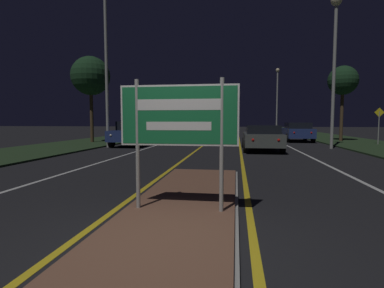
# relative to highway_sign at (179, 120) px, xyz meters

# --- Properties ---
(ground_plane) EXTENTS (160.00, 160.00, 0.00)m
(ground_plane) POSITION_rel_highway_sign_xyz_m (0.00, -1.39, -1.60)
(ground_plane) COLOR black
(median_island) EXTENTS (1.99, 8.47, 0.10)m
(median_island) POSITION_rel_highway_sign_xyz_m (0.00, 0.00, -1.56)
(median_island) COLOR #999993
(median_island) RESTS_ON ground_plane
(verge_left) EXTENTS (5.00, 100.00, 0.08)m
(verge_left) POSITION_rel_highway_sign_xyz_m (-9.50, 18.61, -1.56)
(verge_left) COLOR #23381E
(verge_left) RESTS_ON ground_plane
(verge_right) EXTENTS (5.00, 100.00, 0.08)m
(verge_right) POSITION_rel_highway_sign_xyz_m (9.50, 18.61, -1.56)
(verge_right) COLOR #23381E
(verge_right) RESTS_ON ground_plane
(centre_line_yellow_left) EXTENTS (0.12, 70.00, 0.01)m
(centre_line_yellow_left) POSITION_rel_highway_sign_xyz_m (-1.18, 23.61, -1.59)
(centre_line_yellow_left) COLOR gold
(centre_line_yellow_left) RESTS_ON ground_plane
(centre_line_yellow_right) EXTENTS (0.12, 70.00, 0.01)m
(centre_line_yellow_right) POSITION_rel_highway_sign_xyz_m (1.18, 23.61, -1.59)
(centre_line_yellow_right) COLOR gold
(centre_line_yellow_right) RESTS_ON ground_plane
(lane_line_white_left) EXTENTS (0.12, 70.00, 0.01)m
(lane_line_white_left) POSITION_rel_highway_sign_xyz_m (-4.20, 23.61, -1.59)
(lane_line_white_left) COLOR silver
(lane_line_white_left) RESTS_ON ground_plane
(lane_line_white_right) EXTENTS (0.12, 70.00, 0.01)m
(lane_line_white_right) POSITION_rel_highway_sign_xyz_m (4.20, 23.61, -1.59)
(lane_line_white_right) COLOR silver
(lane_line_white_right) RESTS_ON ground_plane
(edge_line_white_left) EXTENTS (0.10, 70.00, 0.01)m
(edge_line_white_left) POSITION_rel_highway_sign_xyz_m (-7.20, 23.61, -1.59)
(edge_line_white_left) COLOR silver
(edge_line_white_left) RESTS_ON ground_plane
(edge_line_white_right) EXTENTS (0.10, 70.00, 0.01)m
(edge_line_white_right) POSITION_rel_highway_sign_xyz_m (7.20, 23.61, -1.59)
(edge_line_white_right) COLOR silver
(edge_line_white_right) RESTS_ON ground_plane
(highway_sign) EXTENTS (1.97, 0.07, 2.18)m
(highway_sign) POSITION_rel_highway_sign_xyz_m (0.00, 0.00, 0.00)
(highway_sign) COLOR #9E9E99
(highway_sign) RESTS_ON median_island
(streetlight_left_near) EXTENTS (0.60, 0.60, 9.51)m
(streetlight_left_near) POSITION_rel_highway_sign_xyz_m (-6.69, 12.15, 4.90)
(streetlight_left_near) COLOR #9E9E99
(streetlight_left_near) RESTS_ON ground_plane
(streetlight_right_near) EXTENTS (0.61, 0.61, 8.55)m
(streetlight_right_near) POSITION_rel_highway_sign_xyz_m (6.35, 13.23, 4.39)
(streetlight_right_near) COLOR #9E9E99
(streetlight_right_near) RESTS_ON ground_plane
(streetlight_right_far) EXTENTS (0.49, 0.49, 8.46)m
(streetlight_right_far) POSITION_rel_highway_sign_xyz_m (6.20, 35.98, 3.72)
(streetlight_right_far) COLOR #9E9E99
(streetlight_right_far) RESTS_ON ground_plane
(car_receding_0) EXTENTS (2.03, 4.54, 1.37)m
(car_receding_0) POSITION_rel_highway_sign_xyz_m (2.31, 11.59, -0.87)
(car_receding_0) COLOR #4C514C
(car_receding_0) RESTS_ON ground_plane
(car_receding_1) EXTENTS (2.03, 4.21, 1.47)m
(car_receding_1) POSITION_rel_highway_sign_xyz_m (5.62, 19.31, -0.82)
(car_receding_1) COLOR navy
(car_receding_1) RESTS_ON ground_plane
(car_approaching_0) EXTENTS (2.02, 4.40, 1.56)m
(car_approaching_0) POSITION_rel_highway_sign_xyz_m (-5.63, 13.69, -0.78)
(car_approaching_0) COLOR navy
(car_approaching_0) RESTS_ON ground_plane
(car_approaching_1) EXTENTS (1.95, 4.78, 1.45)m
(car_approaching_1) POSITION_rel_highway_sign_xyz_m (-2.83, 22.22, -0.83)
(car_approaching_1) COLOR navy
(car_approaching_1) RESTS_ON ground_plane
(warning_sign) EXTENTS (0.60, 0.06, 2.36)m
(warning_sign) POSITION_rel_highway_sign_xyz_m (10.04, 16.03, -0.10)
(warning_sign) COLOR #9E9E99
(warning_sign) RESTS_ON verge_right
(roadside_palm_left) EXTENTS (2.72, 2.72, 6.06)m
(roadside_palm_left) POSITION_rel_highway_sign_xyz_m (-9.32, 15.34, 3.15)
(roadside_palm_left) COLOR #4C3823
(roadside_palm_left) RESTS_ON verge_left
(roadside_palm_right) EXTENTS (2.16, 2.16, 5.62)m
(roadside_palm_right) POSITION_rel_highway_sign_xyz_m (8.79, 19.19, 2.96)
(roadside_palm_right) COLOR #4C3823
(roadside_palm_right) RESTS_ON verge_right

